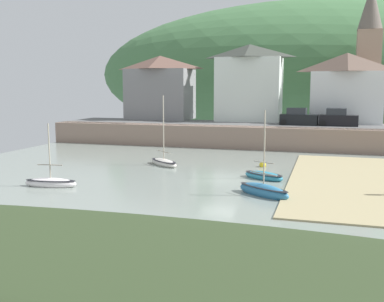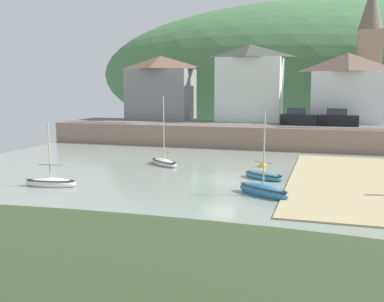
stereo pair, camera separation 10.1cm
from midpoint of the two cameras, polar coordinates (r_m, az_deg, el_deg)
name	(u,v)px [view 1 (the left image)]	position (r m, az deg, el deg)	size (l,w,h in m)	color
ground	(201,213)	(23.37, 1.09, -7.95)	(48.00, 41.00, 0.61)	gray
quay_seawall	(255,136)	(49.54, 7.98, 1.92)	(48.00, 9.40, 2.40)	gray
hillside_backdrop	(308,74)	(86.50, 14.45, 9.45)	(80.00, 44.00, 25.82)	#477647
waterfront_building_left	(160,87)	(60.31, -4.11, 8.09)	(8.56, 5.84, 8.34)	gray
waterfront_building_centre	(249,82)	(57.19, 7.23, 8.64)	(8.19, 5.11, 9.50)	silver
waterfront_building_right	(346,88)	(56.43, 18.94, 7.64)	(8.32, 4.91, 8.22)	silver
church_with_spire	(369,51)	(60.73, 21.49, 11.77)	(3.00, 3.00, 16.85)	tan
fishing_boat_green	(263,191)	(28.04, 8.97, -5.02)	(3.76, 2.98, 4.20)	teal
sailboat_blue_trim	(264,175)	(33.14, 9.01, -3.09)	(3.48, 2.73, 5.16)	teal
sailboat_nearest_shore	(51,183)	(31.71, -17.60, -3.85)	(3.72, 1.51, 4.44)	white
motorboat_with_cabin	(164,162)	(38.46, -3.68, -1.43)	(3.61, 3.31, 6.10)	silver
parked_car_near_slipway	(298,118)	(52.09, 13.32, 4.12)	(4.22, 2.02, 1.95)	black
parked_car_by_wall	(338,119)	(52.02, 18.02, 3.94)	(4.18, 1.91, 1.95)	black
mooring_buoy	(263,165)	(38.09, 8.90, -1.75)	(0.56, 0.56, 0.56)	yellow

